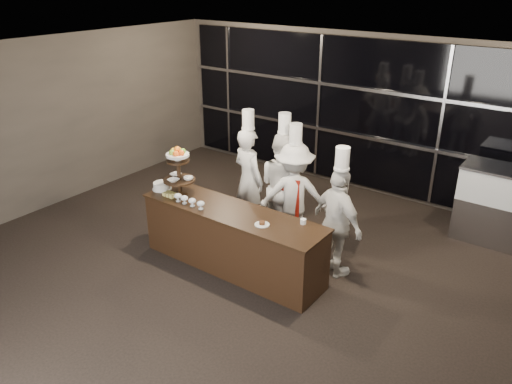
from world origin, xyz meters
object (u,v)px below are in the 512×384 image
Objects in this scene: buffet_counter at (232,239)px; display_case at (511,204)px; layer_cake at (162,186)px; chef_d at (338,222)px; display_stand at (178,167)px; chef_c at (294,194)px; chef_b at (283,185)px; chef_a at (249,179)px.

display_case is (3.04, 3.09, 0.22)m from buffet_counter.
chef_d reaches higher than layer_cake.
chef_d reaches higher than display_case.
buffet_counter is 1.33m from display_stand.
chef_c is at bearing -144.47° from display_case.
display_stand is 0.36× the size of chef_b.
layer_cake is at bearing -163.25° from chef_d.
chef_a is 0.62m from chef_b.
buffet_counter is 1.45× the size of chef_c.
chef_a is (0.78, 1.17, -0.08)m from layer_cake.
display_case reaches higher than layer_cake.
chef_a reaches higher than chef_c.
chef_c is (1.64, 1.19, -0.13)m from layer_cake.
chef_d is (1.23, -0.49, -0.07)m from chef_b.
chef_c is at bearing 157.37° from chef_d.
display_stand is 1.80m from chef_c.
buffet_counter is at bearing -150.05° from chef_d.
display_stand is 0.38× the size of chef_c.
chef_a reaches higher than chef_d.
chef_a is at bearing -178.82° from chef_c.
buffet_counter is 1.39× the size of chef_a.
chef_c is (0.31, 1.14, 0.37)m from buffet_counter.
display_case is 3.53m from chef_b.
chef_a is at bearing 168.05° from chef_d.
chef_d is (1.83, -0.39, -0.07)m from chef_a.
layer_cake is 0.15× the size of chef_b.
chef_c is at bearing 36.00° from layer_cake.
chef_b is (0.05, 1.23, 0.43)m from buffet_counter.
buffet_counter is 1.49× the size of chef_d.
chef_b is 1.08× the size of chef_d.
display_case is 3.36m from chef_c.
layer_cake is 5.39m from display_case.
chef_d is at bearing -11.95° from chef_a.
display_case is 0.76× the size of chef_a.
chef_c reaches higher than layer_cake.
chef_c is (0.25, -0.09, -0.05)m from chef_b.
layer_cake is 2.03m from chef_c.
chef_b is 1.05× the size of chef_c.
chef_c is 1.05m from chef_d.
chef_c is at bearing 41.16° from display_stand.
display_stand is 5.13m from display_case.
chef_d is at bearing 29.95° from buffet_counter.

